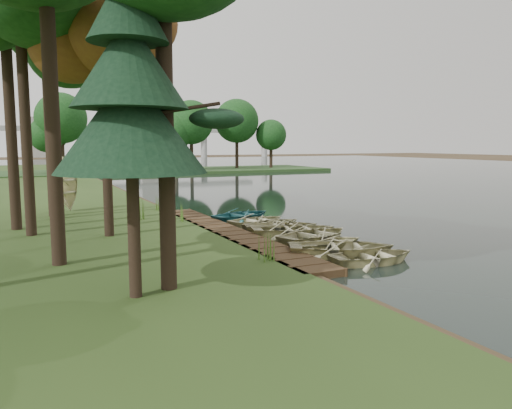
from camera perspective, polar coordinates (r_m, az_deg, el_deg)
name	(u,v)px	position (r m, az deg, el deg)	size (l,w,h in m)	color
ground	(260,235)	(23.42, 0.46, -3.46)	(300.00, 300.00, 0.00)	#3D2F1D
water	(427,182)	(57.29, 19.01, 2.40)	(130.00, 200.00, 0.05)	black
boardwalk	(228,234)	(22.75, -3.17, -3.40)	(1.60, 16.00, 0.30)	#3B2916
peninsula	(158,171)	(73.09, -11.18, 3.73)	(50.00, 14.00, 0.45)	#27451E
far_trees	(133,127)	(72.26, -13.88, 8.54)	(45.60, 5.60, 8.80)	black
bridge	(107,133)	(142.50, -16.63, 7.87)	(95.90, 4.00, 8.60)	#A5A5A0
building_a	(153,128)	(165.70, -11.64, 8.53)	(10.00, 8.00, 18.00)	#A5A5A0
building_b	(35,137)	(165.79, -23.95, 7.03)	(8.00, 8.00, 12.00)	#A5A5A0
rowboat_0	(373,254)	(18.17, 13.25, -5.48)	(2.33, 3.27, 0.68)	beige
rowboat_1	(342,245)	(19.00, 9.76, -4.62)	(2.84, 3.97, 0.82)	beige
rowboat_2	(328,241)	(20.16, 8.19, -4.13)	(2.34, 3.28, 0.68)	beige
rowboat_3	(316,233)	(21.53, 6.87, -3.24)	(2.73, 3.82, 0.79)	beige
rowboat_4	(294,228)	(22.76, 4.36, -2.64)	(2.75, 3.85, 0.80)	beige
rowboat_5	(282,224)	(23.82, 2.95, -2.29)	(2.50, 3.51, 0.73)	beige
rowboat_6	(273,222)	(24.64, 1.97, -2.02)	(2.35, 3.29, 0.68)	beige
rowboat_7	(257,219)	(25.75, 0.15, -1.65)	(2.28, 3.19, 0.66)	beige
rowboat_8	(243,214)	(27.32, -1.55, -1.06)	(2.57, 3.59, 0.74)	teal
stored_rowboat	(69,205)	(31.22, -20.58, -0.10)	(2.30, 3.22, 0.67)	beige
tree_2	(102,45)	(22.45, -17.14, 17.07)	(4.01, 4.01, 9.79)	black
tree_4	(46,48)	(28.54, -22.85, 16.13)	(3.86, 3.86, 10.52)	black
tree_6	(43,3)	(30.10, -23.20, 20.43)	(4.08, 4.08, 13.19)	black
pine_tree	(130,91)	(13.02, -14.24, 12.48)	(3.80, 3.80, 8.31)	black
reeds_0	(266,248)	(16.94, 1.12, -4.95)	(0.60, 0.60, 0.90)	#3F661E
reeds_1	(180,213)	(25.60, -8.70, -0.95)	(0.60, 0.60, 0.90)	#3F661E
reeds_2	(139,209)	(26.73, -13.18, -0.53)	(0.60, 0.60, 1.07)	#3F661E
reeds_3	(159,202)	(30.31, -11.04, 0.26)	(0.60, 0.60, 0.92)	#3F661E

